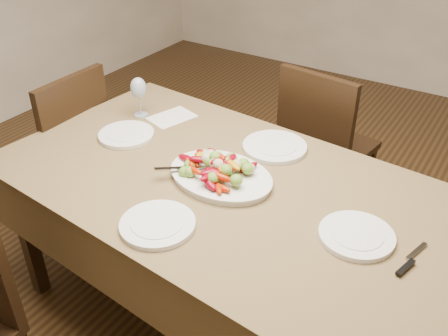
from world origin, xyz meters
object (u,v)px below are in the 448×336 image
wine_glass (139,96)px  dining_table (224,254)px  chair_far (329,146)px  plate_near (158,225)px  plate_far (275,147)px  serving_platter (221,177)px  chair_left (58,154)px  plate_left (126,135)px  plate_right (356,236)px

wine_glass → dining_table: bearing=-22.1°
chair_far → plate_near: chair_far is taller
plate_far → chair_far: bearing=87.8°
dining_table → plate_far: size_ratio=6.67×
plate_far → serving_platter: bearing=-101.2°
dining_table → plate_far: bearing=81.7°
chair_left → plate_left: (0.55, -0.03, 0.29)m
plate_left → plate_right: same height
dining_table → serving_platter: serving_platter is taller
plate_right → plate_near: bearing=-152.3°
dining_table → plate_near: size_ratio=7.07×
chair_far → chair_left: bearing=43.2°
chair_left → plate_near: 1.20m
plate_right → plate_far: same height
serving_platter → plate_far: (0.06, 0.33, -0.00)m
plate_right → chair_left: bearing=175.3°
dining_table → chair_far: chair_far is taller
chair_left → plate_right: bearing=84.7°
dining_table → chair_far: (0.07, 0.95, 0.10)m
serving_platter → plate_right: bearing=-4.6°
dining_table → chair_left: size_ratio=1.94×
dining_table → plate_left: plate_left is taller
chair_far → serving_platter: bearing=92.1°
chair_far → plate_left: size_ratio=3.83×
chair_far → plate_near: bearing=92.4°
serving_platter → plate_left: bearing=173.5°
plate_near → wine_glass: size_ratio=1.27×
dining_table → plate_left: bearing=173.4°
plate_left → wine_glass: size_ratio=1.21×
wine_glass → chair_left: bearing=-160.1°
chair_left → wine_glass: bearing=109.3°
plate_far → plate_near: same height
plate_left → plate_far: size_ratio=0.90×
plate_right → wine_glass: wine_glass is taller
serving_platter → wine_glass: bearing=157.5°
chair_far → plate_right: bearing=123.1°
plate_left → wine_glass: (-0.09, 0.20, 0.09)m
chair_left → serving_platter: chair_left is taller
chair_left → wine_glass: wine_glass is taller
dining_table → plate_right: 0.67m
dining_table → chair_left: (-1.12, 0.09, 0.10)m
plate_left → plate_right: (1.11, -0.11, 0.00)m
dining_table → plate_right: bearing=-4.5°
dining_table → plate_near: (-0.04, -0.35, 0.39)m
serving_platter → wine_glass: size_ratio=2.05×
plate_far → wine_glass: bearing=-174.6°
serving_platter → plate_right: serving_platter is taller
plate_left → plate_near: bearing=-38.9°
plate_far → wine_glass: size_ratio=1.35×
dining_table → plate_far: (0.05, 0.33, 0.39)m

